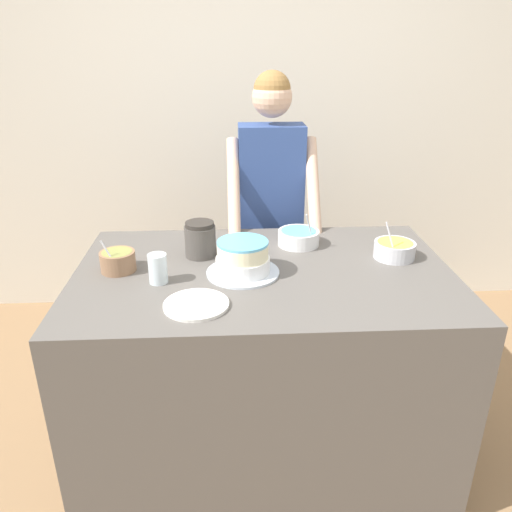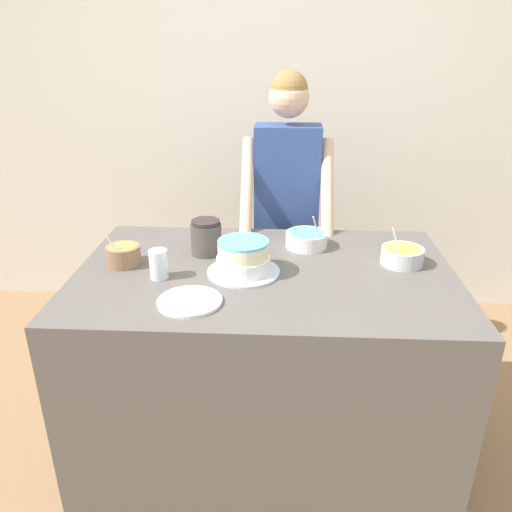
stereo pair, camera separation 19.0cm
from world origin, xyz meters
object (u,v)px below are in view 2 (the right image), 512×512
Objects in this scene: frosting_bowl_olive at (123,254)px; drinking_glass at (159,264)px; frosting_bowl_yellow at (402,255)px; frosting_bowl_blue at (307,239)px; ceramic_plate at (190,301)px; cake at (243,258)px; stoneware_jar at (206,237)px; person_baker at (286,197)px.

drinking_glass is (0.17, -0.11, 0.01)m from frosting_bowl_olive.
frosting_bowl_yellow is (1.13, 0.07, -0.01)m from frosting_bowl_olive.
frosting_bowl_blue is at bearing 30.90° from drinking_glass.
ceramic_plate is at bearing -52.14° from drinking_glass.
frosting_bowl_olive reaches higher than cake.
frosting_bowl_yellow is 0.89m from ceramic_plate.
frosting_bowl_blue is 1.22× the size of stoneware_jar.
frosting_bowl_olive is at bearing 136.30° from ceramic_plate.
drinking_glass is 0.50× the size of ceramic_plate.
stoneware_jar is at bearing 90.54° from ceramic_plate.
person_baker is at bearing 101.77° from frosting_bowl_blue.
person_baker reaches higher than cake.
person_baker is 10.80× the size of stoneware_jar.
drinking_glass is at bearing -149.10° from frosting_bowl_blue.
frosting_bowl_yellow is 0.76× the size of ceramic_plate.
ceramic_plate is at bearing -155.12° from frosting_bowl_yellow.
cake is at bearing -169.22° from frosting_bowl_yellow.
cake is at bearing -47.48° from stoneware_jar.
frosting_bowl_blue is (0.09, -0.42, -0.06)m from person_baker.
stoneware_jar is (0.32, 0.13, 0.03)m from frosting_bowl_olive.
frosting_bowl_olive reaches higher than ceramic_plate.
cake is 1.26× the size of ceramic_plate.
frosting_bowl_olive is at bearing -157.45° from stoneware_jar.
frosting_bowl_blue is 0.41m from frosting_bowl_yellow.
stoneware_jar is (-0.43, -0.10, 0.04)m from frosting_bowl_blue.
frosting_bowl_blue is 1.06× the size of frosting_bowl_yellow.
frosting_bowl_yellow is at bearing -23.45° from frosting_bowl_blue.
drinking_glass is (-0.95, -0.18, 0.02)m from frosting_bowl_yellow.
person_baker reaches higher than drinking_glass.
frosting_bowl_blue is 0.81× the size of ceramic_plate.
person_baker is 0.91m from drinking_glass.
frosting_bowl_olive is 1.28× the size of drinking_glass.
drinking_glass is 0.29m from stoneware_jar.
stoneware_jar reaches higher than frosting_bowl_olive.
stoneware_jar is at bearing 59.22° from drinking_glass.
ceramic_plate is (0.15, -0.19, -0.05)m from drinking_glass.
frosting_bowl_blue is at bearing 12.90° from stoneware_jar.
frosting_bowl_blue is 0.69m from ceramic_plate.
frosting_bowl_yellow reaches higher than ceramic_plate.
drinking_glass reaches higher than ceramic_plate.
person_baker is 7.12× the size of ceramic_plate.
drinking_glass is at bearing 127.86° from ceramic_plate.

